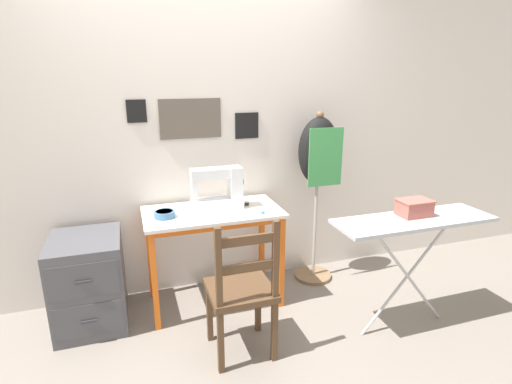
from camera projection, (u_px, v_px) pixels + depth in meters
ground_plane at (224, 319)px, 2.93m from camera, size 14.00×14.00×0.00m
wall_back at (201, 135)px, 3.11m from camera, size 10.00×0.07×2.55m
sewing_table at (213, 224)px, 2.98m from camera, size 1.01×0.54×0.76m
sewing_machine at (220, 190)px, 2.96m from camera, size 0.39×0.15×0.34m
fabric_bowl at (164, 214)px, 2.81m from camera, size 0.15×0.15×0.05m
scissors at (264, 211)px, 2.93m from camera, size 0.12×0.14×0.01m
thread_spool_near_machine at (247, 203)px, 3.06m from camera, size 0.04×0.04×0.03m
wooden_chair at (242, 291)px, 2.46m from camera, size 0.40×0.38×0.94m
filing_cabinet at (89, 282)px, 2.81m from camera, size 0.47×0.55×0.66m
dress_form at (318, 160)px, 3.23m from camera, size 0.34×0.32×1.45m
ironing_board at (414, 225)px, 2.64m from camera, size 1.09×0.33×0.83m
storage_box at (414, 208)px, 2.66m from camera, size 0.22×0.15×0.11m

